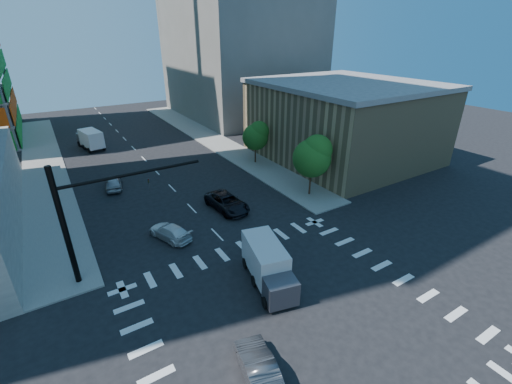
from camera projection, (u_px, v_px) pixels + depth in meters
ground at (300, 320)px, 21.88m from camera, size 160.00×160.00×0.00m
road_markings at (300, 320)px, 21.88m from camera, size 20.00×20.00×0.01m
sidewalk_ne at (211, 139)px, 58.53m from camera, size 5.00×60.00×0.15m
sidewalk_nw at (44, 166)px, 46.55m from camera, size 5.00×60.00×0.15m
commercial_building at (343, 120)px, 48.47m from camera, size 20.50×22.50×10.60m
bg_building_ne at (240, 46)px, 71.05m from camera, size 24.00×30.00×28.00m
signal_mast_nw at (86, 211)px, 23.57m from camera, size 10.20×0.40×9.00m
tree_south at (313, 156)px, 36.60m from camera, size 4.16×4.16×6.82m
tree_north at (256, 135)px, 46.25m from camera, size 3.54×3.52×5.78m
car_nb_far at (227, 202)px, 35.19m from camera, size 3.13×5.89×1.57m
car_sb_near at (170, 232)px, 30.29m from camera, size 3.28×4.86×1.31m
car_sb_mid at (114, 182)px, 39.98m from camera, size 2.67×4.75×1.53m
car_sb_cross at (259, 371)px, 17.76m from camera, size 2.66×4.92×1.54m
box_truck_near at (269, 270)px, 24.45m from camera, size 3.64×6.03×2.95m
box_truck_far at (90, 140)px, 53.52m from camera, size 3.48×6.06×2.99m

